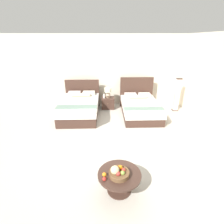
# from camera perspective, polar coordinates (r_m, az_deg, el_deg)

# --- Properties ---
(ground_plane) EXTENTS (9.88, 10.09, 0.02)m
(ground_plane) POSITION_cam_1_polar(r_m,az_deg,el_deg) (4.95, -0.14, -10.09)
(ground_plane) COLOR #B9B2A6
(wall_back) EXTENTS (9.88, 0.12, 2.89)m
(wall_back) POSITION_cam_1_polar(r_m,az_deg,el_deg) (7.50, -0.88, 13.39)
(wall_back) COLOR beige
(wall_back) RESTS_ON ground
(bed_near_window) EXTENTS (1.39, 2.10, 1.15)m
(bed_near_window) POSITION_cam_1_polar(r_m,az_deg,el_deg) (6.60, -10.53, 1.57)
(bed_near_window) COLOR #402A22
(bed_near_window) RESTS_ON ground
(bed_near_corner) EXTENTS (1.37, 2.09, 1.24)m
(bed_near_corner) POSITION_cam_1_polar(r_m,az_deg,el_deg) (6.66, 9.17, 1.56)
(bed_near_corner) COLOR #402A22
(bed_near_corner) RESTS_ON ground
(nightstand) EXTENTS (0.52, 0.48, 0.45)m
(nightstand) POSITION_cam_1_polar(r_m,az_deg,el_deg) (7.22, -1.34, 3.01)
(nightstand) COLOR #402A22
(nightstand) RESTS_ON ground
(table_lamp) EXTENTS (0.27, 0.27, 0.42)m
(table_lamp) POSITION_cam_1_polar(r_m,az_deg,el_deg) (7.10, -1.37, 6.65)
(table_lamp) COLOR tan
(table_lamp) RESTS_ON nightstand
(vase) EXTENTS (0.08, 0.08, 0.18)m
(vase) POSITION_cam_1_polar(r_m,az_deg,el_deg) (7.09, -2.62, 5.27)
(vase) COLOR silver
(vase) RESTS_ON nightstand
(coffee_table) EXTENTS (0.81, 0.81, 0.41)m
(coffee_table) POSITION_cam_1_polar(r_m,az_deg,el_deg) (3.45, 2.44, -21.01)
(coffee_table) COLOR #402A22
(coffee_table) RESTS_ON ground
(fruit_bowl) EXTENTS (0.38, 0.38, 0.23)m
(fruit_bowl) POSITION_cam_1_polar(r_m,az_deg,el_deg) (3.28, 2.14, -19.29)
(fruit_bowl) COLOR brown
(fruit_bowl) RESTS_ON coffee_table
(loose_apple) EXTENTS (0.07, 0.07, 0.07)m
(loose_apple) POSITION_cam_1_polar(r_m,az_deg,el_deg) (3.23, -2.55, -21.19)
(loose_apple) COLOR red
(loose_apple) RESTS_ON coffee_table
(loose_orange) EXTENTS (0.08, 0.08, 0.08)m
(loose_orange) POSITION_cam_1_polar(r_m,az_deg,el_deg) (3.30, -2.54, -19.89)
(loose_orange) COLOR orange
(loose_orange) RESTS_ON coffee_table
(floor_lamp_corner) EXTENTS (0.21, 0.21, 1.32)m
(floor_lamp_corner) POSITION_cam_1_polar(r_m,az_deg,el_deg) (7.31, 20.61, 5.31)
(floor_lamp_corner) COLOR #332622
(floor_lamp_corner) RESTS_ON ground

